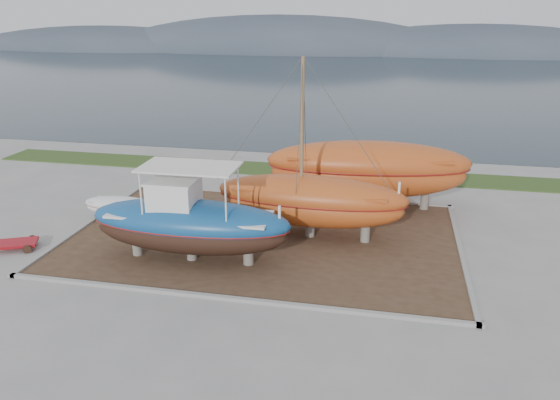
% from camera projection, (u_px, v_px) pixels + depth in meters
% --- Properties ---
extents(ground, '(140.00, 140.00, 0.00)m').
position_uv_depth(ground, '(241.00, 275.00, 22.55)').
color(ground, gray).
rests_on(ground, ground).
extents(dirt_patch, '(18.00, 12.00, 0.06)m').
position_uv_depth(dirt_patch, '(264.00, 237.00, 26.23)').
color(dirt_patch, '#422D1E').
rests_on(dirt_patch, ground).
extents(curb_frame, '(18.60, 12.60, 0.15)m').
position_uv_depth(curb_frame, '(264.00, 236.00, 26.22)').
color(curb_frame, gray).
rests_on(curb_frame, ground).
extents(grass_strip, '(44.00, 3.00, 0.08)m').
position_uv_depth(grass_strip, '(303.00, 171.00, 36.85)').
color(grass_strip, '#284219').
rests_on(grass_strip, ground).
extents(sea, '(260.00, 100.00, 0.04)m').
position_uv_depth(sea, '(359.00, 77.00, 87.19)').
color(sea, '#182731').
rests_on(sea, ground).
extents(mountain_ridge, '(200.00, 36.00, 20.00)m').
position_uv_depth(mountain_ridge, '(374.00, 52.00, 137.99)').
color(mountain_ridge, '#333D49').
rests_on(mountain_ridge, ground).
extents(blue_caique, '(8.83, 2.87, 4.23)m').
position_uv_depth(blue_caique, '(190.00, 214.00, 23.15)').
color(blue_caique, '#154D87').
rests_on(blue_caique, dirt_patch).
extents(white_dinghy, '(3.93, 1.51, 1.18)m').
position_uv_depth(white_dinghy, '(121.00, 209.00, 28.12)').
color(white_dinghy, white).
rests_on(white_dinghy, dirt_patch).
extents(orange_sailboat, '(9.20, 3.03, 8.40)m').
position_uv_depth(orange_sailboat, '(312.00, 151.00, 24.88)').
color(orange_sailboat, '#AD491A').
rests_on(orange_sailboat, dirt_patch).
extents(orange_bare_hull, '(11.22, 4.43, 3.58)m').
position_uv_depth(orange_bare_hull, '(367.00, 176.00, 29.52)').
color(orange_bare_hull, '#AD491A').
rests_on(orange_bare_hull, dirt_patch).
extents(red_trailer, '(2.84, 2.22, 0.36)m').
position_uv_depth(red_trailer, '(18.00, 245.00, 24.92)').
color(red_trailer, '#A5121A').
rests_on(red_trailer, ground).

